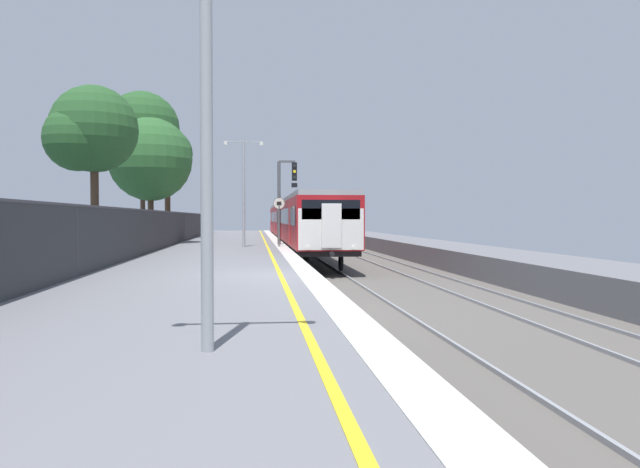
# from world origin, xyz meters

# --- Properties ---
(ground) EXTENTS (17.40, 110.00, 1.21)m
(ground) POSITION_xyz_m (2.64, 0.00, -0.61)
(ground) COLOR slate
(commuter_train_at_platform) EXTENTS (2.83, 40.49, 3.81)m
(commuter_train_at_platform) POSITION_xyz_m (2.10, 28.75, 1.27)
(commuter_train_at_platform) COLOR maroon
(commuter_train_at_platform) RESTS_ON ground
(signal_gantry) EXTENTS (1.10, 0.24, 4.65)m
(signal_gantry) POSITION_xyz_m (0.64, 17.74, 2.92)
(signal_gantry) COLOR #47474C
(signal_gantry) RESTS_ON ground
(speed_limit_sign) EXTENTS (0.59, 0.08, 2.52)m
(speed_limit_sign) POSITION_xyz_m (0.25, 15.26, 1.61)
(speed_limit_sign) COLOR #59595B
(speed_limit_sign) RESTS_ON ground
(platform_lamp_near) EXTENTS (2.00, 0.20, 4.88)m
(platform_lamp_near) POSITION_xyz_m (-1.54, -8.89, 2.93)
(platform_lamp_near) COLOR #93999E
(platform_lamp_near) RESTS_ON ground
(platform_lamp_mid) EXTENTS (2.00, 0.20, 5.45)m
(platform_lamp_mid) POSITION_xyz_m (-1.54, 15.37, 3.23)
(platform_lamp_mid) COLOR #93999E
(platform_lamp_mid) RESTS_ON ground
(platform_back_fence) EXTENTS (0.07, 99.00, 1.83)m
(platform_back_fence) POSITION_xyz_m (-5.45, -0.00, 0.96)
(platform_back_fence) COLOR #282B2D
(platform_back_fence) RESTS_ON ground
(background_tree_left) EXTENTS (4.78, 4.78, 9.64)m
(background_tree_left) POSITION_xyz_m (-8.34, 24.48, 7.08)
(background_tree_left) COLOR #473323
(background_tree_left) RESTS_ON ground
(background_tree_centre) EXTENTS (4.79, 4.79, 7.26)m
(background_tree_centre) POSITION_xyz_m (-6.99, 20.29, 4.68)
(background_tree_centre) COLOR #473323
(background_tree_centre) RESTS_ON ground
(background_tree_right) EXTENTS (3.77, 3.76, 7.11)m
(background_tree_right) POSITION_xyz_m (-7.95, 10.87, 5.11)
(background_tree_right) COLOR #473323
(background_tree_right) RESTS_ON ground
(background_tree_back) EXTENTS (3.61, 3.61, 7.91)m
(background_tree_back) POSITION_xyz_m (-7.22, 28.88, 5.95)
(background_tree_back) COLOR #473323
(background_tree_back) RESTS_ON ground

